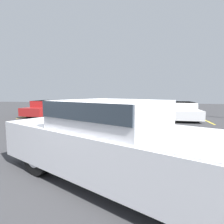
# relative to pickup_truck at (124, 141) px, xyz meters

# --- Properties ---
(ground_plane) EXTENTS (60.00, 60.00, 0.00)m
(ground_plane) POSITION_rel_pickup_truck_xyz_m (-0.77, -0.07, -0.88)
(ground_plane) COLOR #38383A
(stall_stripe_a) EXTENTS (0.12, 4.58, 0.01)m
(stall_stripe_a) POSITION_rel_pickup_truck_xyz_m (-9.03, 10.01, -0.87)
(stall_stripe_a) COLOR yellow
(stall_stripe_a) RESTS_ON ground_plane
(stall_stripe_b) EXTENTS (0.12, 4.58, 0.01)m
(stall_stripe_b) POSITION_rel_pickup_truck_xyz_m (-6.31, 10.01, -0.87)
(stall_stripe_b) COLOR yellow
(stall_stripe_b) RESTS_ON ground_plane
(stall_stripe_c) EXTENTS (0.12, 4.58, 0.01)m
(stall_stripe_c) POSITION_rel_pickup_truck_xyz_m (-3.59, 10.01, -0.87)
(stall_stripe_c) COLOR yellow
(stall_stripe_c) RESTS_ON ground_plane
(stall_stripe_d) EXTENTS (0.12, 4.58, 0.01)m
(stall_stripe_d) POSITION_rel_pickup_truck_xyz_m (-0.87, 10.01, -0.87)
(stall_stripe_d) COLOR yellow
(stall_stripe_d) RESTS_ON ground_plane
(stall_stripe_e) EXTENTS (0.12, 4.58, 0.01)m
(stall_stripe_e) POSITION_rel_pickup_truck_xyz_m (1.85, 10.01, -0.87)
(stall_stripe_e) COLOR yellow
(stall_stripe_e) RESTS_ON ground_plane
(stall_stripe_f) EXTENTS (0.12, 4.58, 0.01)m
(stall_stripe_f) POSITION_rel_pickup_truck_xyz_m (4.57, 10.01, -0.87)
(stall_stripe_f) COLOR yellow
(stall_stripe_f) RESTS_ON ground_plane
(pickup_truck) EXTENTS (6.34, 4.44, 1.74)m
(pickup_truck) POSITION_rel_pickup_truck_xyz_m (0.00, 0.00, 0.00)
(pickup_truck) COLOR silver
(pickup_truck) RESTS_ON ground_plane
(parked_sedan_a) EXTENTS (2.13, 4.40, 1.27)m
(parked_sedan_a) POSITION_rel_pickup_truck_xyz_m (-7.75, 9.83, -0.20)
(parked_sedan_a) COLOR maroon
(parked_sedan_a) RESTS_ON ground_plane
(parked_sedan_b) EXTENTS (1.87, 4.71, 1.22)m
(parked_sedan_b) POSITION_rel_pickup_truck_xyz_m (-4.82, 10.01, -0.22)
(parked_sedan_b) COLOR #B7BABF
(parked_sedan_b) RESTS_ON ground_plane
(parked_sedan_c) EXTENTS (2.23, 4.60, 1.22)m
(parked_sedan_c) POSITION_rel_pickup_truck_xyz_m (-2.23, 10.20, -0.22)
(parked_sedan_c) COLOR #232326
(parked_sedan_c) RESTS_ON ground_plane
(parked_sedan_d) EXTENTS (1.92, 4.48, 1.23)m
(parked_sedan_d) POSITION_rel_pickup_truck_xyz_m (0.40, 10.22, -0.22)
(parked_sedan_d) COLOR #232326
(parked_sedan_d) RESTS_ON ground_plane
(parked_sedan_e) EXTENTS (1.81, 4.71, 1.23)m
(parked_sedan_e) POSITION_rel_pickup_truck_xyz_m (3.14, 10.12, -0.22)
(parked_sedan_e) COLOR silver
(parked_sedan_e) RESTS_ON ground_plane
(wheel_stop_curb) EXTENTS (1.95, 0.20, 0.14)m
(wheel_stop_curb) POSITION_rel_pickup_truck_xyz_m (2.15, 12.70, -0.81)
(wheel_stop_curb) COLOR #B7B2A8
(wheel_stop_curb) RESTS_ON ground_plane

